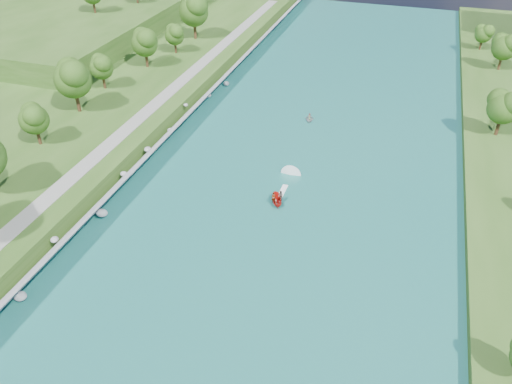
% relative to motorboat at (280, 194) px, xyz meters
% --- Properties ---
extents(ground, '(260.00, 260.00, 0.00)m').
position_rel_motorboat_xyz_m(ground, '(0.80, -16.69, -0.72)').
color(ground, '#2D5119').
rests_on(ground, ground).
extents(river_water, '(55.00, 240.00, 0.10)m').
position_rel_motorboat_xyz_m(river_water, '(0.80, 3.31, -0.67)').
color(river_water, '#1A6261').
rests_on(river_water, ground).
extents(berm_west, '(45.00, 240.00, 3.50)m').
position_rel_motorboat_xyz_m(berm_west, '(-49.20, 3.31, 1.03)').
color(berm_west, '#2D5119').
rests_on(berm_west, ground).
extents(ridge_west, '(60.00, 120.00, 9.00)m').
position_rel_motorboat_xyz_m(ridge_west, '(-81.70, 78.31, 3.78)').
color(ridge_west, '#2D5119').
rests_on(ridge_west, ground).
extents(riprap_bank, '(3.90, 236.00, 4.26)m').
position_rel_motorboat_xyz_m(riprap_bank, '(-25.03, 2.25, 1.06)').
color(riprap_bank, slate).
rests_on(riprap_bank, ground).
extents(riverside_path, '(3.00, 200.00, 0.10)m').
position_rel_motorboat_xyz_m(riverside_path, '(-31.70, 3.31, 2.83)').
color(riverside_path, gray).
rests_on(riverside_path, berm_west).
extents(trees_west, '(18.33, 149.66, 13.92)m').
position_rel_motorboat_xyz_m(trees_west, '(-42.04, -10.28, 8.82)').
color(trees_west, '#234B14').
rests_on(trees_west, berm_west).
extents(motorboat, '(3.60, 18.72, 2.16)m').
position_rel_motorboat_xyz_m(motorboat, '(0.00, 0.00, 0.00)').
color(motorboat, '#B6150E').
rests_on(motorboat, river_water).
extents(raft, '(2.51, 3.19, 1.51)m').
position_rel_motorboat_xyz_m(raft, '(-1.65, 27.99, -0.27)').
color(raft, gray).
rests_on(raft, river_water).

